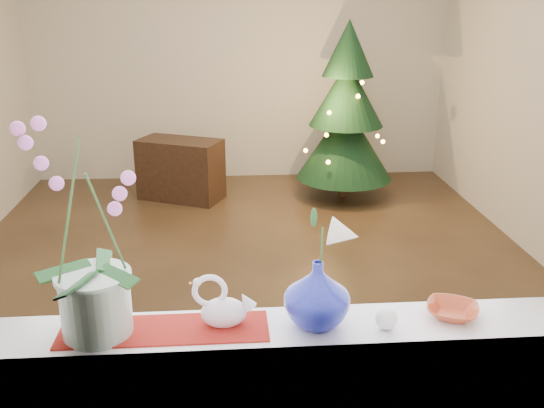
% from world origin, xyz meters
% --- Properties ---
extents(ground, '(5.00, 5.00, 0.00)m').
position_xyz_m(ground, '(0.00, 0.00, 0.00)').
color(ground, '#332315').
rests_on(ground, ground).
extents(wall_back, '(4.50, 0.10, 2.70)m').
position_xyz_m(wall_back, '(0.00, 2.50, 1.35)').
color(wall_back, beige).
rests_on(wall_back, ground).
extents(wall_front, '(4.50, 0.10, 2.70)m').
position_xyz_m(wall_front, '(0.00, -2.50, 1.35)').
color(wall_front, beige).
rests_on(wall_front, ground).
extents(windowsill, '(2.20, 0.26, 0.04)m').
position_xyz_m(windowsill, '(0.00, -2.37, 0.90)').
color(windowsill, white).
rests_on(windowsill, window_apron).
extents(window_frame, '(2.22, 0.06, 1.60)m').
position_xyz_m(window_frame, '(0.00, -2.47, 1.70)').
color(window_frame, white).
rests_on(window_frame, windowsill).
extents(runner, '(0.70, 0.20, 0.01)m').
position_xyz_m(runner, '(-0.38, -2.37, 0.92)').
color(runner, maroon).
rests_on(runner, windowsill).
extents(orchid_pot, '(0.27, 0.27, 0.73)m').
position_xyz_m(orchid_pot, '(-0.60, -2.37, 1.28)').
color(orchid_pot, white).
rests_on(orchid_pot, windowsill).
extents(swan, '(0.24, 0.18, 0.18)m').
position_xyz_m(swan, '(-0.18, -2.35, 1.01)').
color(swan, silver).
rests_on(swan, windowsill).
extents(blue_vase, '(0.26, 0.26, 0.27)m').
position_xyz_m(blue_vase, '(0.14, -2.37, 1.05)').
color(blue_vase, navy).
rests_on(blue_vase, windowsill).
extents(lily, '(0.15, 0.09, 0.20)m').
position_xyz_m(lily, '(0.14, -2.37, 1.29)').
color(lily, silver).
rests_on(lily, blue_vase).
extents(paperweight, '(0.09, 0.09, 0.08)m').
position_xyz_m(paperweight, '(0.37, -2.41, 0.96)').
color(paperweight, white).
rests_on(paperweight, windowsill).
extents(amber_dish, '(0.20, 0.20, 0.04)m').
position_xyz_m(amber_dish, '(0.62, -2.35, 0.94)').
color(amber_dish, '#A23B1F').
rests_on(amber_dish, windowsill).
extents(xmas_tree, '(1.01, 1.01, 1.76)m').
position_xyz_m(xmas_tree, '(1.03, 1.69, 0.88)').
color(xmas_tree, black).
rests_on(xmas_tree, ground).
extents(side_table, '(0.91, 0.71, 0.61)m').
position_xyz_m(side_table, '(-0.63, 1.74, 0.30)').
color(side_table, black).
rests_on(side_table, ground).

